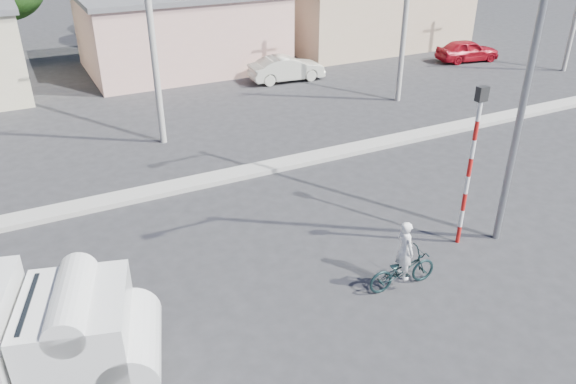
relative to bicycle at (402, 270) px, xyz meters
name	(u,v)px	position (x,y,z in m)	size (l,w,h in m)	color
ground_plane	(395,308)	(-0.63, -0.61, -0.47)	(120.00, 120.00, 0.00)	#27272A
median	(254,170)	(-0.63, 7.39, -0.39)	(40.00, 0.80, 0.16)	#99968E
bicycle	(402,270)	(0.00, 0.00, 0.00)	(0.63, 1.79, 0.94)	#15282A
cyclist	(404,260)	(0.00, 0.00, 0.27)	(0.54, 0.36, 1.49)	white
car_cream	(287,69)	(5.20, 16.48, 0.16)	(1.33, 3.80, 1.25)	beige
car_red	(467,50)	(16.08, 15.29, 0.14)	(1.43, 3.56, 1.21)	#A30E1B
traffic_pole	(472,155)	(2.57, 0.89, 2.12)	(0.28, 0.18, 4.36)	red
streetlight	(527,59)	(3.51, 0.59, 4.49)	(2.34, 0.22, 9.00)	slate
building_row	(165,29)	(0.47, 21.39, 1.66)	(37.80, 7.30, 4.44)	beige
utility_poles	(286,21)	(2.62, 11.39, 3.60)	(35.40, 0.24, 8.00)	#99968E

